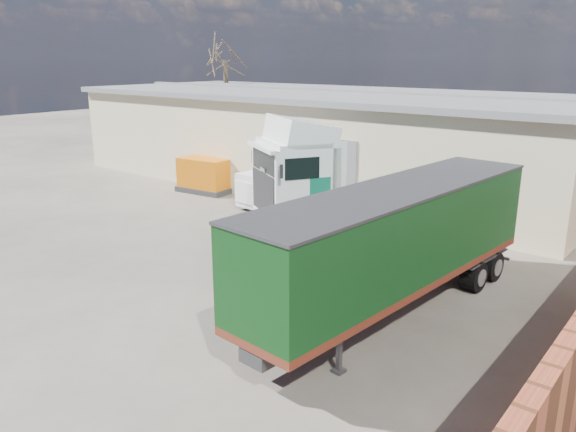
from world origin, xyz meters
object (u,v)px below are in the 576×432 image
Objects in this scene: orange_skip at (206,177)px; box_trailer at (398,238)px; panel_van at (277,187)px; bare_tree at (225,47)px; tractor_unit at (317,188)px.

box_trailer is at bearing -30.72° from orange_skip.
bare_tree is at bearing 148.25° from panel_van.
box_trailer reaches higher than orange_skip.
box_trailer is 17.20m from orange_skip.
box_trailer is at bearing -36.28° from bare_tree.
tractor_unit is 5.81m from panel_van.
tractor_unit is at bearing -23.08° from orange_skip.
tractor_unit reaches higher than box_trailer.
tractor_unit is 7.17m from box_trailer.
panel_van is 1.44× the size of orange_skip.
bare_tree is at bearing 174.02° from tractor_unit.
tractor_unit is 2.46× the size of orange_skip.
panel_van is (-10.54, 7.37, -1.37)m from box_trailer.
panel_van is at bearing 149.91° from box_trailer.
panel_van is (-4.72, 3.18, -1.20)m from tractor_unit.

